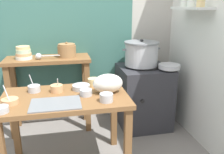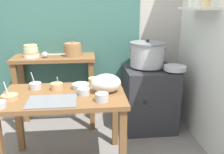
{
  "view_description": "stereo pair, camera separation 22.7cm",
  "coord_description": "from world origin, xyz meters",
  "px_view_note": "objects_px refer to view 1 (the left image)",
  "views": [
    {
      "loc": [
        -0.08,
        -1.94,
        1.49
      ],
      "look_at": [
        0.36,
        0.19,
        0.82
      ],
      "focal_mm": 38.01,
      "sensor_mm": 36.0,
      "label": 1
    },
    {
      "loc": [
        0.14,
        -1.97,
        1.49
      ],
      "look_at": [
        0.36,
        0.19,
        0.82
      ],
      "focal_mm": 38.01,
      "sensor_mm": 36.0,
      "label": 2
    }
  ],
  "objects_px": {
    "ladle": "(39,56)",
    "serving_tray": "(56,104)",
    "prep_bowl_0": "(10,101)",
    "prep_bowl_7": "(86,92)",
    "prep_bowl_1": "(34,88)",
    "prep_bowl_6": "(107,81)",
    "plastic_bag": "(108,83)",
    "prep_bowl_3": "(57,88)",
    "steamer_pot": "(141,54)",
    "prep_bowl_8": "(93,81)",
    "wide_pan": "(169,66)",
    "prep_table": "(66,108)",
    "prep_bowl_5": "(106,97)",
    "stove_block": "(143,96)",
    "back_shelf_table": "(49,76)",
    "prep_bowl_4": "(1,109)",
    "bowl_stack_enamel": "(24,53)",
    "clay_pot": "(67,51)",
    "prep_bowl_2": "(81,87)"
  },
  "relations": [
    {
      "from": "plastic_bag",
      "to": "prep_bowl_3",
      "type": "relative_size",
      "value": 2.0
    },
    {
      "from": "ladle",
      "to": "plastic_bag",
      "type": "distance_m",
      "value": 0.97
    },
    {
      "from": "ladle",
      "to": "prep_bowl_7",
      "type": "distance_m",
      "value": 0.89
    },
    {
      "from": "prep_bowl_4",
      "to": "prep_bowl_5",
      "type": "height_order",
      "value": "prep_bowl_4"
    },
    {
      "from": "prep_table",
      "to": "prep_bowl_2",
      "type": "bearing_deg",
      "value": 42.08
    },
    {
      "from": "prep_table",
      "to": "bowl_stack_enamel",
      "type": "distance_m",
      "value": 0.95
    },
    {
      "from": "clay_pot",
      "to": "bowl_stack_enamel",
      "type": "height_order",
      "value": "clay_pot"
    },
    {
      "from": "ladle",
      "to": "clay_pot",
      "type": "bearing_deg",
      "value": 11.99
    },
    {
      "from": "prep_table",
      "to": "prep_bowl_3",
      "type": "height_order",
      "value": "prep_bowl_3"
    },
    {
      "from": "plastic_bag",
      "to": "prep_bowl_6",
      "type": "xyz_separation_m",
      "value": [
        0.04,
        0.24,
        -0.06
      ]
    },
    {
      "from": "prep_bowl_1",
      "to": "prep_bowl_6",
      "type": "bearing_deg",
      "value": 6.78
    },
    {
      "from": "steamer_pot",
      "to": "plastic_bag",
      "type": "xyz_separation_m",
      "value": [
        -0.54,
        -0.68,
        -0.12
      ]
    },
    {
      "from": "back_shelf_table",
      "to": "prep_bowl_7",
      "type": "height_order",
      "value": "back_shelf_table"
    },
    {
      "from": "stove_block",
      "to": "prep_bowl_5",
      "type": "xyz_separation_m",
      "value": [
        -0.63,
        -0.85,
        0.37
      ]
    },
    {
      "from": "clay_pot",
      "to": "serving_tray",
      "type": "bearing_deg",
      "value": -97.6
    },
    {
      "from": "prep_bowl_4",
      "to": "prep_bowl_0",
      "type": "bearing_deg",
      "value": 78.33
    },
    {
      "from": "steamer_pot",
      "to": "prep_bowl_8",
      "type": "height_order",
      "value": "steamer_pot"
    },
    {
      "from": "prep_bowl_7",
      "to": "prep_bowl_0",
      "type": "bearing_deg",
      "value": -174.73
    },
    {
      "from": "ladle",
      "to": "serving_tray",
      "type": "bearing_deg",
      "value": -78.85
    },
    {
      "from": "prep_bowl_0",
      "to": "prep_bowl_7",
      "type": "relative_size",
      "value": 1.44
    },
    {
      "from": "ladle",
      "to": "prep_bowl_7",
      "type": "xyz_separation_m",
      "value": [
        0.43,
        -0.75,
        -0.18
      ]
    },
    {
      "from": "prep_table",
      "to": "back_shelf_table",
      "type": "height_order",
      "value": "back_shelf_table"
    },
    {
      "from": "prep_bowl_0",
      "to": "prep_bowl_7",
      "type": "bearing_deg",
      "value": 5.27
    },
    {
      "from": "prep_bowl_0",
      "to": "prep_bowl_6",
      "type": "xyz_separation_m",
      "value": [
        0.86,
        0.33,
        0.0
      ]
    },
    {
      "from": "bowl_stack_enamel",
      "to": "prep_bowl_4",
      "type": "relative_size",
      "value": 1.11
    },
    {
      "from": "prep_bowl_1",
      "to": "prep_bowl_4",
      "type": "distance_m",
      "value": 0.45
    },
    {
      "from": "back_shelf_table",
      "to": "prep_bowl_4",
      "type": "xyz_separation_m",
      "value": [
        -0.3,
        -1.03,
        0.07
      ]
    },
    {
      "from": "prep_bowl_6",
      "to": "prep_bowl_7",
      "type": "height_order",
      "value": "prep_bowl_7"
    },
    {
      "from": "wide_pan",
      "to": "prep_bowl_3",
      "type": "xyz_separation_m",
      "value": [
        -1.26,
        -0.34,
        -0.05
      ]
    },
    {
      "from": "stove_block",
      "to": "steamer_pot",
      "type": "distance_m",
      "value": 0.54
    },
    {
      "from": "prep_table",
      "to": "steamer_pot",
      "type": "distance_m",
      "value": 1.19
    },
    {
      "from": "stove_block",
      "to": "bowl_stack_enamel",
      "type": "bearing_deg",
      "value": 175.19
    },
    {
      "from": "wide_pan",
      "to": "prep_bowl_2",
      "type": "relative_size",
      "value": 1.5
    },
    {
      "from": "prep_table",
      "to": "wide_pan",
      "type": "relative_size",
      "value": 4.42
    },
    {
      "from": "clay_pot",
      "to": "steamer_pot",
      "type": "bearing_deg",
      "value": -7.19
    },
    {
      "from": "wide_pan",
      "to": "prep_bowl_1",
      "type": "height_order",
      "value": "prep_bowl_1"
    },
    {
      "from": "prep_table",
      "to": "prep_bowl_5",
      "type": "xyz_separation_m",
      "value": [
        0.33,
        -0.19,
        0.15
      ]
    },
    {
      "from": "clay_pot",
      "to": "prep_bowl_0",
      "type": "distance_m",
      "value": 1.03
    },
    {
      "from": "back_shelf_table",
      "to": "serving_tray",
      "type": "distance_m",
      "value": 0.96
    },
    {
      "from": "ladle",
      "to": "prep_bowl_1",
      "type": "height_order",
      "value": "ladle"
    },
    {
      "from": "clay_pot",
      "to": "prep_bowl_5",
      "type": "bearing_deg",
      "value": -74.01
    },
    {
      "from": "bowl_stack_enamel",
      "to": "plastic_bag",
      "type": "bearing_deg",
      "value": -43.66
    },
    {
      "from": "prep_bowl_5",
      "to": "prep_bowl_8",
      "type": "height_order",
      "value": "prep_bowl_8"
    },
    {
      "from": "plastic_bag",
      "to": "prep_bowl_4",
      "type": "distance_m",
      "value": 0.89
    },
    {
      "from": "bowl_stack_enamel",
      "to": "plastic_bag",
      "type": "height_order",
      "value": "bowl_stack_enamel"
    },
    {
      "from": "prep_bowl_0",
      "to": "bowl_stack_enamel",
      "type": "bearing_deg",
      "value": 89.44
    },
    {
      "from": "prep_bowl_5",
      "to": "prep_bowl_8",
      "type": "xyz_separation_m",
      "value": [
        -0.05,
        0.43,
        0.0
      ]
    },
    {
      "from": "prep_bowl_3",
      "to": "prep_bowl_8",
      "type": "xyz_separation_m",
      "value": [
        0.35,
        0.12,
        0.0
      ]
    },
    {
      "from": "clay_pot",
      "to": "bowl_stack_enamel",
      "type": "xyz_separation_m",
      "value": [
        -0.48,
        -0.01,
        -0.01
      ]
    },
    {
      "from": "prep_bowl_3",
      "to": "prep_bowl_0",
      "type": "bearing_deg",
      "value": -150.31
    }
  ]
}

